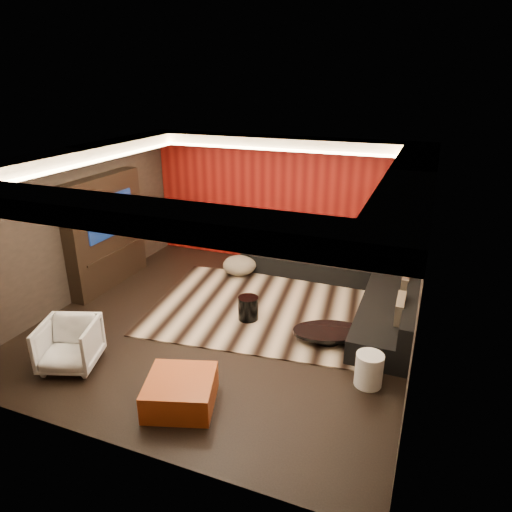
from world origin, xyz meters
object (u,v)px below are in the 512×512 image
at_px(orange_ottoman, 181,392).
at_px(sectional_sofa, 350,282).
at_px(white_side_table, 369,370).
at_px(drum_stool, 248,308).
at_px(armchair, 69,345).
at_px(coffee_table, 328,335).

bearing_deg(orange_ottoman, sectional_sofa, 70.54).
height_order(white_side_table, sectional_sofa, sectional_sofa).
relative_size(drum_stool, white_side_table, 0.87).
distance_m(orange_ottoman, armchair, 1.91).
xyz_separation_m(white_side_table, sectional_sofa, (-0.77, 2.68, 0.03)).
bearing_deg(orange_ottoman, white_side_table, 30.64).
height_order(coffee_table, orange_ottoman, orange_ottoman).
xyz_separation_m(coffee_table, sectional_sofa, (-0.00, 1.82, 0.15)).
bearing_deg(coffee_table, orange_ottoman, -123.18).
distance_m(drum_stool, white_side_table, 2.43).
bearing_deg(drum_stool, coffee_table, -7.17).
relative_size(drum_stool, armchair, 0.53).
relative_size(white_side_table, armchair, 0.60).
bearing_deg(white_side_table, armchair, -164.40).
bearing_deg(sectional_sofa, white_side_table, -74.08).
relative_size(orange_ottoman, sectional_sofa, 0.23).
height_order(drum_stool, white_side_table, white_side_table).
height_order(coffee_table, white_side_table, white_side_table).
distance_m(drum_stool, sectional_sofa, 2.17).
bearing_deg(drum_stool, armchair, -130.57).
bearing_deg(sectional_sofa, orange_ottoman, -109.46).
distance_m(armchair, sectional_sofa, 5.05).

